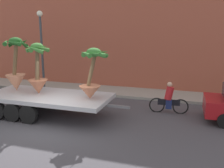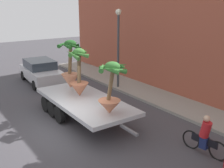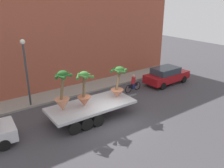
# 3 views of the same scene
# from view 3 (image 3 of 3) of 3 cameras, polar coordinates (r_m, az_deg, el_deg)

# --- Properties ---
(ground_plane) EXTENTS (60.00, 60.00, 0.00)m
(ground_plane) POSITION_cam_3_polar(r_m,az_deg,el_deg) (15.45, 0.15, -9.07)
(ground_plane) COLOR #423F44
(sidewalk) EXTENTS (24.00, 2.20, 0.15)m
(sidewalk) POSITION_cam_3_polar(r_m,az_deg,el_deg) (20.19, -10.02, -1.78)
(sidewalk) COLOR gray
(sidewalk) RESTS_ON ground
(building_facade) EXTENTS (24.00, 1.20, 8.03)m
(building_facade) POSITION_cam_3_polar(r_m,az_deg,el_deg) (20.60, -12.82, 9.92)
(building_facade) COLOR #9E4C38
(building_facade) RESTS_ON ground
(flatbed_trailer) EXTENTS (6.78, 2.62, 0.98)m
(flatbed_trailer) POSITION_cam_3_polar(r_m,az_deg,el_deg) (15.51, -5.79, -5.84)
(flatbed_trailer) COLOR #B7BABF
(flatbed_trailer) RESTS_ON ground
(potted_palm_rear) EXTENTS (1.28, 1.30, 2.19)m
(potted_palm_rear) POSITION_cam_3_polar(r_m,az_deg,el_deg) (16.25, 1.49, 0.13)
(potted_palm_rear) COLOR #C17251
(potted_palm_rear) RESTS_ON flatbed_trailer
(potted_palm_middle) EXTENTS (1.14, 1.18, 2.34)m
(potted_palm_middle) POSITION_cam_3_polar(r_m,az_deg,el_deg) (14.95, -6.77, -2.06)
(potted_palm_middle) COLOR #B26647
(potted_palm_middle) RESTS_ON flatbed_trailer
(potted_palm_front) EXTENTS (1.23, 1.25, 2.56)m
(potted_palm_front) POSITION_cam_3_polar(r_m,az_deg,el_deg) (14.58, -11.94, -2.72)
(potted_palm_front) COLOR tan
(potted_palm_front) RESTS_ON flatbed_trailer
(cyclist) EXTENTS (1.84, 0.38, 1.54)m
(cyclist) POSITION_cam_3_polar(r_m,az_deg,el_deg) (19.98, 5.17, 0.04)
(cyclist) COLOR black
(cyclist) RESTS_ON ground
(parked_car) EXTENTS (4.51, 1.98, 1.58)m
(parked_car) POSITION_cam_3_polar(r_m,az_deg,el_deg) (22.20, 13.11, 2.13)
(parked_car) COLOR maroon
(parked_car) RESTS_ON ground
(street_lamp) EXTENTS (0.36, 0.36, 4.83)m
(street_lamp) POSITION_cam_3_polar(r_m,az_deg,el_deg) (17.31, -20.31, 4.50)
(street_lamp) COLOR #383D42
(street_lamp) RESTS_ON sidewalk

